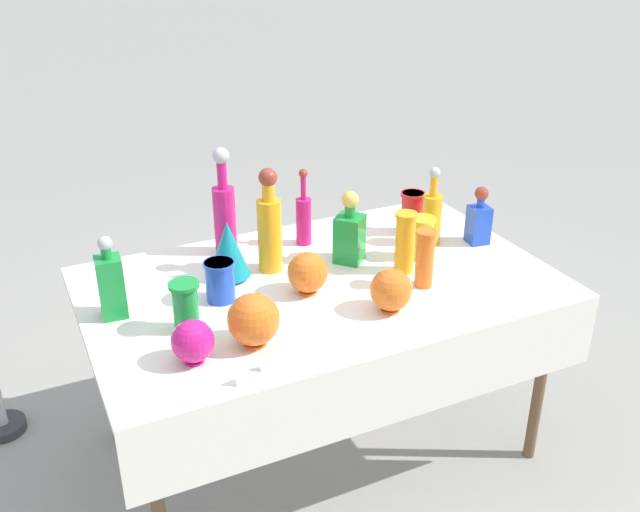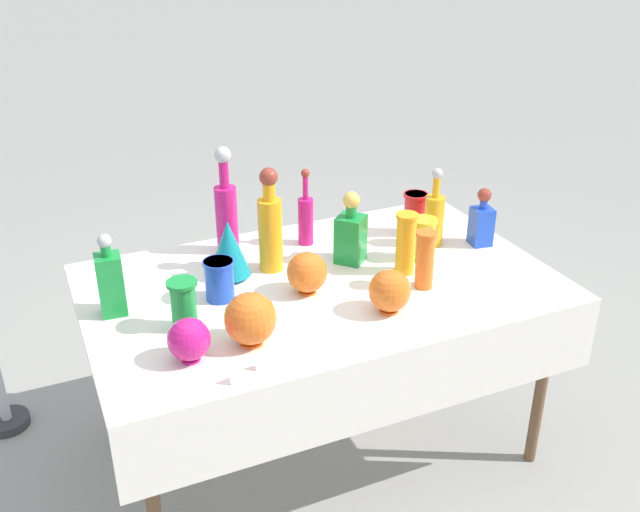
% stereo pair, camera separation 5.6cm
% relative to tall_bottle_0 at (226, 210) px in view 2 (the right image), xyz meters
% --- Properties ---
extents(ground_plane, '(40.00, 40.00, 0.00)m').
position_rel_tall_bottle_0_xyz_m(ground_plane, '(0.22, -0.38, -0.93)').
color(ground_plane, gray).
extents(display_table, '(1.66, 1.02, 0.76)m').
position_rel_tall_bottle_0_xyz_m(display_table, '(0.22, -0.41, -0.23)').
color(display_table, white).
rests_on(display_table, ground).
extents(tall_bottle_0, '(0.09, 0.09, 0.42)m').
position_rel_tall_bottle_0_xyz_m(tall_bottle_0, '(0.00, 0.00, 0.00)').
color(tall_bottle_0, '#C61972').
rests_on(tall_bottle_0, display_table).
extents(tall_bottle_1, '(0.06, 0.06, 0.31)m').
position_rel_tall_bottle_0_xyz_m(tall_bottle_1, '(0.30, -0.06, -0.06)').
color(tall_bottle_1, '#C61972').
rests_on(tall_bottle_1, display_table).
extents(tall_bottle_2, '(0.08, 0.08, 0.32)m').
position_rel_tall_bottle_0_xyz_m(tall_bottle_2, '(0.76, -0.27, -0.05)').
color(tall_bottle_2, orange).
rests_on(tall_bottle_2, display_table).
extents(tall_bottle_3, '(0.09, 0.09, 0.39)m').
position_rel_tall_bottle_0_xyz_m(tall_bottle_3, '(0.10, -0.21, 0.00)').
color(tall_bottle_3, orange).
rests_on(tall_bottle_3, display_table).
extents(square_decanter_0, '(0.14, 0.14, 0.28)m').
position_rel_tall_bottle_0_xyz_m(square_decanter_0, '(0.39, -0.27, -0.06)').
color(square_decanter_0, '#198C38').
rests_on(square_decanter_0, display_table).
extents(square_decanter_1, '(0.09, 0.09, 0.29)m').
position_rel_tall_bottle_0_xyz_m(square_decanter_1, '(-0.49, -0.30, -0.05)').
color(square_decanter_1, '#198C38').
rests_on(square_decanter_1, display_table).
extents(square_decanter_2, '(0.09, 0.09, 0.24)m').
position_rel_tall_bottle_0_xyz_m(square_decanter_2, '(0.93, -0.35, -0.07)').
color(square_decanter_2, blue).
rests_on(square_decanter_2, display_table).
extents(slender_vase_0, '(0.11, 0.11, 0.14)m').
position_rel_tall_bottle_0_xyz_m(slender_vase_0, '(-0.14, -0.35, -0.09)').
color(slender_vase_0, blue).
rests_on(slender_vase_0, display_table).
extents(slender_vase_1, '(0.10, 0.10, 0.17)m').
position_rel_tall_bottle_0_xyz_m(slender_vase_1, '(0.75, -0.15, -0.08)').
color(slender_vase_1, red).
rests_on(slender_vase_1, display_table).
extents(slender_vase_2, '(0.10, 0.10, 0.16)m').
position_rel_tall_bottle_0_xyz_m(slender_vase_2, '(0.66, -0.37, -0.08)').
color(slender_vase_2, yellow).
rests_on(slender_vase_2, display_table).
extents(slender_vase_3, '(0.10, 0.10, 0.17)m').
position_rel_tall_bottle_0_xyz_m(slender_vase_3, '(-0.30, -0.49, -0.08)').
color(slender_vase_3, '#198C38').
rests_on(slender_vase_3, display_table).
extents(slender_vase_4, '(0.08, 0.08, 0.23)m').
position_rel_tall_bottle_0_xyz_m(slender_vase_4, '(0.54, -0.44, -0.05)').
color(slender_vase_4, orange).
rests_on(slender_vase_4, display_table).
extents(slender_vase_5, '(0.08, 0.08, 0.21)m').
position_rel_tall_bottle_0_xyz_m(slender_vase_5, '(0.54, -0.56, -0.06)').
color(slender_vase_5, orange).
rests_on(slender_vase_5, display_table).
extents(fluted_vase_0, '(0.15, 0.15, 0.22)m').
position_rel_tall_bottle_0_xyz_m(fluted_vase_0, '(-0.06, -0.21, -0.06)').
color(fluted_vase_0, teal).
rests_on(fluted_vase_0, display_table).
extents(round_bowl_0, '(0.14, 0.14, 0.15)m').
position_rel_tall_bottle_0_xyz_m(round_bowl_0, '(0.15, -0.43, -0.09)').
color(round_bowl_0, orange).
rests_on(round_bowl_0, display_table).
extents(round_bowl_1, '(0.14, 0.14, 0.15)m').
position_rel_tall_bottle_0_xyz_m(round_bowl_1, '(0.35, -0.66, -0.09)').
color(round_bowl_1, orange).
rests_on(round_bowl_1, display_table).
extents(round_bowl_2, '(0.16, 0.16, 0.17)m').
position_rel_tall_bottle_0_xyz_m(round_bowl_2, '(-0.13, -0.66, -0.08)').
color(round_bowl_2, orange).
rests_on(round_bowl_2, display_table).
extents(round_bowl_3, '(0.13, 0.13, 0.14)m').
position_rel_tall_bottle_0_xyz_m(round_bowl_3, '(-0.33, -0.67, -0.10)').
color(round_bowl_3, '#C61972').
rests_on(round_bowl_3, display_table).
extents(price_tag_left, '(0.06, 0.02, 0.04)m').
position_rel_tall_bottle_0_xyz_m(price_tag_left, '(-0.14, -0.80, -0.15)').
color(price_tag_left, white).
rests_on(price_tag_left, display_table).
extents(price_tag_center, '(0.06, 0.02, 0.03)m').
position_rel_tall_bottle_0_xyz_m(price_tag_center, '(-0.09, -0.80, -0.15)').
color(price_tag_center, white).
rests_on(price_tag_center, display_table).
extents(price_tag_right, '(0.05, 0.02, 0.04)m').
position_rel_tall_bottle_0_xyz_m(price_tag_right, '(-0.24, -0.83, -0.15)').
color(price_tag_right, white).
rests_on(price_tag_right, display_table).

